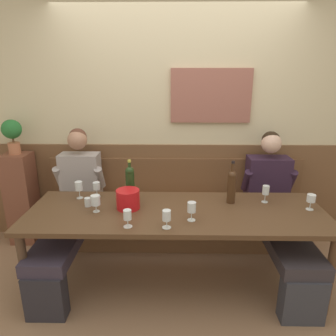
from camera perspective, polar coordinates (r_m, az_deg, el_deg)
name	(u,v)px	position (r m, az deg, el deg)	size (l,w,h in m)	color
ground_plane	(176,293)	(2.91, 1.42, -22.24)	(6.80, 6.80, 0.02)	#916C4F
room_wall_back	(176,115)	(3.36, 1.56, 9.81)	(6.80, 0.12, 2.80)	beige
wood_wainscot_panel	(175,191)	(3.53, 1.39, -4.29)	(6.80, 0.03, 1.09)	brown
wall_bench	(175,220)	(3.44, 1.37, -9.64)	(2.80, 0.42, 0.94)	brown
dining_table	(176,218)	(2.63, 1.51, -9.30)	(2.50, 0.82, 0.73)	#513622
person_right_seat	(72,204)	(3.12, -17.53, -6.49)	(0.51, 1.29, 1.30)	#28262E
person_center_left_seat	(276,206)	(3.13, 19.58, -6.76)	(0.54, 1.30, 1.28)	#353640
ice_bucket	(128,199)	(2.63, -7.47, -5.79)	(0.20, 0.20, 0.17)	red
wine_bottle_amber_mid	(232,185)	(2.75, 11.79, -3.21)	(0.07, 0.07, 0.39)	#412816
wine_bottle_green_tall	(130,182)	(2.78, -7.09, -2.61)	(0.08, 0.08, 0.37)	#213717
wine_glass_center_rear	(127,216)	(2.32, -7.58, -8.85)	(0.07, 0.07, 0.14)	silver
wine_glass_center_front	(167,217)	(2.29, -0.27, -9.05)	(0.07, 0.07, 0.14)	silver
wine_glass_near_bucket	(96,201)	(2.61, -13.37, -6.01)	(0.08, 0.08, 0.14)	silver
wine_glass_mid_right	(97,187)	(2.90, -13.19, -3.42)	(0.06, 0.06, 0.15)	silver
wine_glass_right_end	(192,208)	(2.40, 4.43, -7.49)	(0.07, 0.07, 0.15)	silver
wine_glass_left_end	(79,186)	(2.92, -16.30, -3.33)	(0.07, 0.07, 0.16)	silver
wine_glass_mid_left	(266,191)	(2.85, 17.77, -4.11)	(0.06, 0.06, 0.16)	silver
wine_glass_by_bottle	(311,199)	(2.84, 25.15, -5.21)	(0.07, 0.07, 0.14)	silver
water_tumbler_center	(88,202)	(2.75, -14.74, -6.16)	(0.06, 0.06, 0.08)	silver
corner_pedestal	(22,198)	(3.77, -25.56, -5.15)	(0.28, 0.28, 1.02)	brown
potted_plant	(12,133)	(3.57, -27.10, 5.88)	(0.20, 0.20, 0.37)	#B26948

